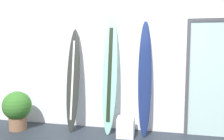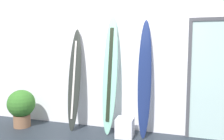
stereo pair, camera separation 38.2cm
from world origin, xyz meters
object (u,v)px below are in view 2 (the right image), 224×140
glass_door (223,78)px  potted_plant (21,106)px  display_block_left (125,128)px  surfboard_navy (145,79)px  surfboard_charcoal (75,80)px  surfboard_seafoam (110,75)px

glass_door → potted_plant: size_ratio=2.80×
display_block_left → potted_plant: size_ratio=0.45×
surfboard_navy → display_block_left: (-0.33, -0.14, -0.89)m
surfboard_charcoal → potted_plant: size_ratio=2.61×
surfboard_charcoal → glass_door: size_ratio=0.93×
surfboard_navy → potted_plant: bearing=-174.4°
surfboard_seafoam → glass_door: 1.98m
glass_door → surfboard_charcoal: bearing=-175.2°
surfboard_seafoam → display_block_left: 1.00m
potted_plant → surfboard_charcoal: bearing=11.3°
surfboard_seafoam → surfboard_navy: surfboard_seafoam is taller
surfboard_seafoam → glass_door: bearing=5.9°
surfboard_charcoal → potted_plant: 1.24m
potted_plant → surfboard_navy: bearing=5.6°
surfboard_charcoal → surfboard_navy: surfboard_navy is taller
display_block_left → glass_door: 1.92m
surfboard_seafoam → potted_plant: size_ratio=2.94×
surfboard_navy → surfboard_seafoam: bearing=180.0°
surfboard_charcoal → surfboard_seafoam: bearing=1.9°
display_block_left → glass_door: size_ratio=0.16×
surfboard_seafoam → potted_plant: (-1.82, -0.24, -0.67)m
surfboard_charcoal → surfboard_navy: bearing=1.0°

